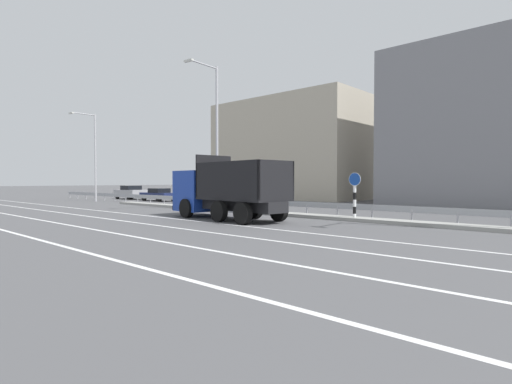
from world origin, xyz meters
TOP-DOWN VIEW (x-y plane):
  - ground_plane at (0.00, 0.00)m, footprint 320.00×320.00m
  - lane_strip_0 at (-1.45, -2.78)m, footprint 67.57×0.16m
  - lane_strip_1 at (-1.45, -5.24)m, footprint 67.57×0.16m
  - lane_strip_2 at (-1.45, -7.89)m, footprint 67.57×0.16m
  - lane_strip_3 at (-1.45, -10.51)m, footprint 67.57×0.16m
  - median_island at (0.00, 2.73)m, footprint 37.16×1.10m
  - median_guardrail at (-0.00, 4.08)m, footprint 67.57×0.09m
  - dump_truck at (-2.49, -0.88)m, footprint 7.68×3.25m
  - median_road_sign at (3.89, 2.73)m, footprint 0.67×0.16m
  - street_lamp_0 at (-24.35, 2.60)m, footprint 0.71×2.54m
  - street_lamp_1 at (-6.33, 2.40)m, footprint 0.72×2.78m
  - parked_car_0 at (-26.23, 7.69)m, footprint 3.99×2.04m
  - parked_car_1 at (-20.43, 7.42)m, footprint 4.22×1.91m
  - parked_car_2 at (-14.49, 7.91)m, footprint 4.96×2.24m
  - parked_car_3 at (-9.31, 7.61)m, footprint 4.21×1.98m
  - background_building_0 at (-14.72, 22.35)m, footprint 17.85×10.32m

SIDE VIEW (x-z plane):
  - ground_plane at x=0.00m, z-range 0.00..0.00m
  - lane_strip_0 at x=-1.45m, z-range 0.00..0.01m
  - lane_strip_1 at x=-1.45m, z-range 0.00..0.01m
  - lane_strip_2 at x=-1.45m, z-range 0.00..0.01m
  - lane_strip_3 at x=-1.45m, z-range 0.00..0.01m
  - median_island at x=0.00m, z-range 0.00..0.18m
  - median_guardrail at x=0.00m, z-range 0.18..0.96m
  - parked_car_2 at x=-14.49m, z-range 0.03..1.27m
  - parked_car_1 at x=-20.43m, z-range 0.02..1.31m
  - parked_car_3 at x=-9.31m, z-range 0.00..1.44m
  - parked_car_0 at x=-26.23m, z-range 0.01..1.51m
  - median_road_sign at x=3.89m, z-range 0.04..2.49m
  - dump_truck at x=-2.49m, z-range -0.40..3.03m
  - street_lamp_0 at x=-24.35m, z-range 0.52..9.12m
  - street_lamp_1 at x=-6.33m, z-range 0.56..10.28m
  - background_building_0 at x=-14.72m, z-range 0.00..11.29m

